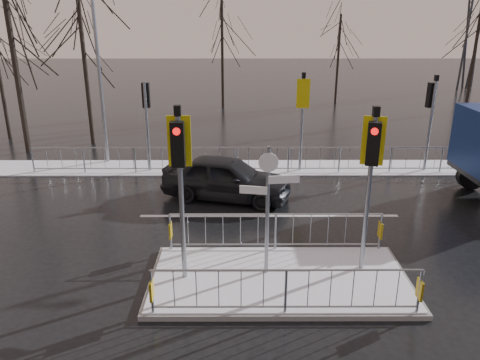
{
  "coord_description": "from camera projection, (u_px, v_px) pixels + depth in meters",
  "views": [
    {
      "loc": [
        -0.95,
        -9.5,
        5.88
      ],
      "look_at": [
        -0.91,
        2.06,
        1.8
      ],
      "focal_mm": 35.0,
      "sensor_mm": 36.0,
      "label": 1
    }
  ],
  "objects": [
    {
      "name": "ground",
      "position": [
        279.0,
        282.0,
        10.92
      ],
      "size": [
        120.0,
        120.0,
        0.0
      ],
      "primitive_type": "plane",
      "color": "black",
      "rests_on": "ground"
    },
    {
      "name": "snow_verge",
      "position": [
        262.0,
        168.0,
        19.02
      ],
      "size": [
        30.0,
        2.0,
        0.04
      ],
      "primitive_type": "cube",
      "color": "white",
      "rests_on": "ground"
    },
    {
      "name": "lane_markings",
      "position": [
        280.0,
        290.0,
        10.6
      ],
      "size": [
        8.0,
        11.38,
        0.01
      ],
      "color": "silver",
      "rests_on": "ground"
    },
    {
      "name": "traffic_island",
      "position": [
        279.0,
        267.0,
        10.8
      ],
      "size": [
        6.0,
        3.04,
        4.15
      ],
      "color": "#63625E",
      "rests_on": "ground"
    },
    {
      "name": "far_kerb_fixtures",
      "position": [
        270.0,
        147.0,
        18.21
      ],
      "size": [
        18.0,
        0.65,
        3.83
      ],
      "color": "gray",
      "rests_on": "ground"
    },
    {
      "name": "car_far_lane",
      "position": [
        227.0,
        178.0,
        15.66
      ],
      "size": [
        4.61,
        2.81,
        1.47
      ],
      "primitive_type": "imported",
      "rotation": [
        0.0,
        0.0,
        1.3
      ],
      "color": "black",
      "rests_on": "ground"
    },
    {
      "name": "tree_near_a",
      "position": [
        7.0,
        9.0,
        19.22
      ],
      "size": [
        4.75,
        4.75,
        8.97
      ],
      "color": "black",
      "rests_on": "ground"
    },
    {
      "name": "tree_near_b",
      "position": [
        81.0,
        33.0,
        20.97
      ],
      "size": [
        4.0,
        4.0,
        7.55
      ],
      "color": "black",
      "rests_on": "ground"
    },
    {
      "name": "tree_far_a",
      "position": [
        222.0,
        33.0,
        30.05
      ],
      "size": [
        3.75,
        3.75,
        7.08
      ],
      "color": "black",
      "rests_on": "ground"
    },
    {
      "name": "tree_far_b",
      "position": [
        339.0,
        41.0,
        32.18
      ],
      "size": [
        3.25,
        3.25,
        6.14
      ],
      "color": "black",
      "rests_on": "ground"
    },
    {
      "name": "tree_far_c",
      "position": [
        479.0,
        28.0,
        29.05
      ],
      "size": [
        4.0,
        4.0,
        7.55
      ],
      "color": "black",
      "rests_on": "ground"
    },
    {
      "name": "street_lamp_left",
      "position": [
        99.0,
        53.0,
        18.36
      ],
      "size": [
        1.25,
        0.18,
        8.2
      ],
      "color": "gray",
      "rests_on": "ground"
    }
  ]
}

